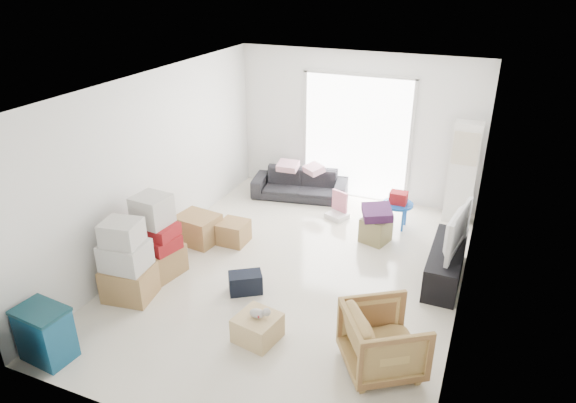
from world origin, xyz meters
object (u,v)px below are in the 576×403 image
at_px(ottoman, 376,230).
at_px(wood_crate, 258,328).
at_px(ac_tower, 462,173).
at_px(tv_console, 446,263).
at_px(kids_table, 398,202).
at_px(sofa, 300,180).
at_px(storage_bins, 45,334).
at_px(television, 449,244).
at_px(armchair, 384,338).

distance_m(ottoman, wood_crate, 2.95).
bearing_deg(ottoman, ac_tower, 49.10).
relative_size(tv_console, kids_table, 2.26).
bearing_deg(tv_console, sofa, 148.06).
distance_m(ac_tower, wood_crate, 4.58).
distance_m(sofa, storage_bins, 5.28).
relative_size(sofa, wood_crate, 3.76).
height_order(television, ottoman, television).
height_order(sofa, wood_crate, sofa).
bearing_deg(wood_crate, tv_console, 49.40).
relative_size(storage_bins, ottoman, 1.63).
distance_m(ac_tower, armchair, 4.09).
height_order(kids_table, wood_crate, kids_table).
height_order(television, kids_table, kids_table).
bearing_deg(tv_console, television, 0.00).
bearing_deg(television, wood_crate, 147.78).
distance_m(ac_tower, tv_console, 2.06).
xyz_separation_m(ac_tower, ottoman, (-1.11, -1.28, -0.67)).
bearing_deg(wood_crate, armchair, 3.66).
distance_m(tv_console, television, 0.31).
bearing_deg(wood_crate, television, 49.40).
relative_size(sofa, ottoman, 4.39).
relative_size(armchair, kids_table, 1.28).
distance_m(armchair, wood_crate, 1.49).
bearing_deg(kids_table, storage_bins, -122.20).
xyz_separation_m(television, kids_table, (-0.96, 1.30, -0.10)).
relative_size(tv_console, storage_bins, 2.21).
height_order(tv_console, television, television).
bearing_deg(ottoman, tv_console, -30.24).
bearing_deg(sofa, kids_table, -25.39).
relative_size(television, wood_crate, 2.24).
bearing_deg(ac_tower, television, -88.54).
xyz_separation_m(television, armchair, (-0.41, -2.09, -0.14)).
height_order(ac_tower, television, ac_tower).
distance_m(ac_tower, television, 1.99).
xyz_separation_m(tv_console, armchair, (-0.41, -2.09, 0.17)).
bearing_deg(television, tv_console, 0.00).
xyz_separation_m(sofa, wood_crate, (1.04, -3.99, -0.19)).
height_order(ac_tower, sofa, ac_tower).
bearing_deg(ottoman, wood_crate, -103.91).
bearing_deg(tv_console, ottoman, 149.76).
height_order(sofa, kids_table, sofa).
relative_size(kids_table, wood_crate, 1.36).
relative_size(ottoman, wood_crate, 0.86).
xyz_separation_m(sofa, kids_table, (1.95, -0.51, 0.11)).
bearing_deg(storage_bins, armchair, 20.22).
distance_m(ottoman, kids_table, 0.70).
xyz_separation_m(sofa, ottoman, (1.74, -1.13, -0.14)).
bearing_deg(storage_bins, tv_console, 40.87).
height_order(ac_tower, storage_bins, ac_tower).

